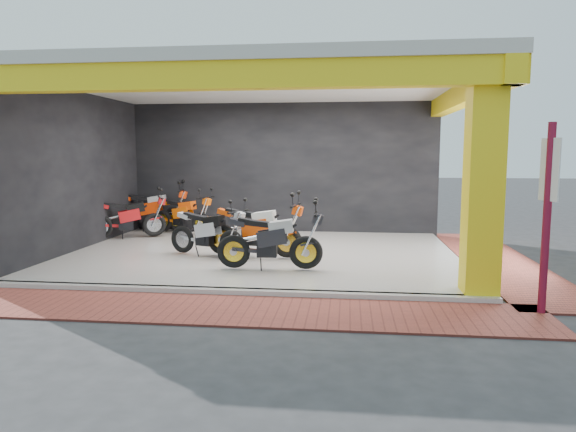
# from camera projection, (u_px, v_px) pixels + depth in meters

# --- Properties ---
(ground) EXTENTS (80.00, 80.00, 0.00)m
(ground) POSITION_uv_depth(u_px,v_px,m) (244.00, 279.00, 8.90)
(ground) COLOR #2D2D30
(ground) RESTS_ON ground
(showroom_floor) EXTENTS (8.00, 6.00, 0.10)m
(showroom_floor) POSITION_uv_depth(u_px,v_px,m) (263.00, 254.00, 10.86)
(showroom_floor) COLOR silver
(showroom_floor) RESTS_ON ground
(showroom_ceiling) EXTENTS (8.40, 6.40, 0.20)m
(showroom_ceiling) POSITION_uv_depth(u_px,v_px,m) (262.00, 83.00, 10.44)
(showroom_ceiling) COLOR beige
(showroom_ceiling) RESTS_ON corner_column
(back_wall) EXTENTS (8.20, 0.20, 3.50)m
(back_wall) POSITION_uv_depth(u_px,v_px,m) (281.00, 169.00, 13.72)
(back_wall) COLOR black
(back_wall) RESTS_ON ground
(left_wall) EXTENTS (0.20, 6.20, 3.50)m
(left_wall) POSITION_uv_depth(u_px,v_px,m) (76.00, 173.00, 11.13)
(left_wall) COLOR black
(left_wall) RESTS_ON ground
(corner_column) EXTENTS (0.50, 0.50, 3.50)m
(corner_column) POSITION_uv_depth(u_px,v_px,m) (483.00, 182.00, 7.52)
(corner_column) COLOR yellow
(corner_column) RESTS_ON ground
(header_beam_front) EXTENTS (8.40, 0.30, 0.40)m
(header_beam_front) POSITION_uv_depth(u_px,v_px,m) (228.00, 76.00, 7.52)
(header_beam_front) COLOR yellow
(header_beam_front) RESTS_ON corner_column
(header_beam_right) EXTENTS (0.30, 6.40, 0.40)m
(header_beam_right) POSITION_uv_depth(u_px,v_px,m) (464.00, 95.00, 10.01)
(header_beam_right) COLOR yellow
(header_beam_right) RESTS_ON corner_column
(floor_kerb) EXTENTS (8.00, 0.20, 0.10)m
(floor_kerb) POSITION_uv_depth(u_px,v_px,m) (230.00, 292.00, 7.89)
(floor_kerb) COLOR silver
(floor_kerb) RESTS_ON ground
(paver_front) EXTENTS (9.00, 1.40, 0.03)m
(paver_front) POSITION_uv_depth(u_px,v_px,m) (218.00, 309.00, 7.12)
(paver_front) COLOR #993E32
(paver_front) RESTS_ON ground
(paver_right) EXTENTS (1.40, 7.00, 0.03)m
(paver_right) POSITION_uv_depth(u_px,v_px,m) (498.00, 261.00, 10.32)
(paver_right) COLOR #993E32
(paver_right) RESTS_ON ground
(signpost) EXTENTS (0.13, 0.35, 2.57)m
(signpost) POSITION_uv_depth(u_px,v_px,m) (547.00, 211.00, 6.77)
(signpost) COLOR maroon
(signpost) RESTS_ON ground
(moto_hero) EXTENTS (2.18, 1.03, 1.28)m
(moto_hero) POSITION_uv_depth(u_px,v_px,m) (287.00, 227.00, 10.06)
(moto_hero) COLOR #EB4709
(moto_hero) RESTS_ON showroom_floor
(moto_row_a) EXTENTS (2.03, 0.83, 1.22)m
(moto_row_a) POSITION_uv_depth(u_px,v_px,m) (306.00, 236.00, 9.06)
(moto_row_a) COLOR black
(moto_row_a) RESTS_ON showroom_floor
(moto_row_b) EXTENTS (2.00, 1.32, 1.15)m
(moto_row_b) POSITION_uv_depth(u_px,v_px,m) (232.00, 230.00, 10.03)
(moto_row_b) COLOR #ABADB3
(moto_row_b) RESTS_ON showroom_floor
(moto_row_c) EXTENTS (2.03, 1.33, 1.16)m
(moto_row_c) POSITION_uv_depth(u_px,v_px,m) (201.00, 213.00, 12.98)
(moto_row_c) COLOR #F35D0A
(moto_row_c) RESTS_ON showroom_floor
(moto_row_d) EXTENTS (2.06, 1.52, 1.19)m
(moto_row_d) POSITION_uv_depth(u_px,v_px,m) (154.00, 213.00, 12.72)
(moto_row_d) COLOR red
(moto_row_d) RESTS_ON showroom_floor
(moto_row_e) EXTENTS (2.23, 1.08, 1.31)m
(moto_row_e) POSITION_uv_depth(u_px,v_px,m) (175.00, 207.00, 13.72)
(moto_row_e) COLOR #FF3F0A
(moto_row_e) RESTS_ON showroom_floor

